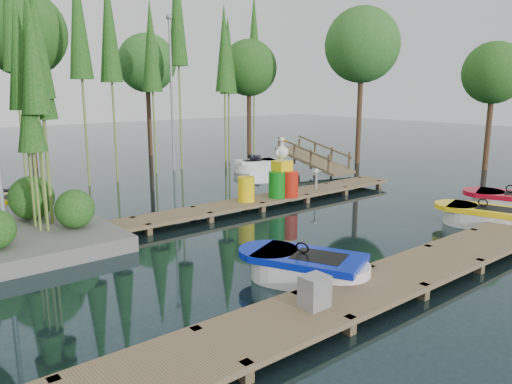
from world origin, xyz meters
TOP-DOWN VIEW (x-y plane):
  - ground_plane at (0.00, 0.00)m, footprint 90.00×90.00m
  - near_dock at (0.00, -4.50)m, footprint 18.00×1.50m
  - far_dock at (1.00, 2.50)m, footprint 15.00×1.20m
  - tree_screen at (-2.04, 10.60)m, footprint 34.42×18.53m
  - lamp_rear at (4.00, 11.00)m, footprint 0.30×0.30m
  - ramp at (9.00, 6.50)m, footprint 1.50×3.94m
  - boat_blue at (-1.13, -3.11)m, footprint 2.32×3.09m
  - boat_red at (8.24, -3.12)m, footprint 2.18×3.16m
  - boat_yellow_near at (5.84, -3.41)m, footprint 1.89×2.92m
  - boat_yellow_far at (-4.09, 7.28)m, footprint 2.65×1.94m
  - boat_white_far at (7.02, 8.34)m, footprint 2.71×1.79m
  - utility_cabinet at (-2.33, -4.50)m, footprint 0.45×0.38m
  - yellow_barrel at (1.73, 2.50)m, footprint 0.54×0.54m
  - drum_cluster at (3.23, 2.35)m, footprint 1.17×1.07m
  - seagull_post at (4.99, 2.50)m, footprint 0.47×0.25m

SIDE VIEW (x-z plane):
  - ground_plane at x=0.00m, z-range 0.00..0.00m
  - far_dock at x=1.00m, z-range -0.02..0.48m
  - near_dock at x=0.00m, z-range -0.02..0.48m
  - boat_yellow_far at x=-4.09m, z-range -0.35..0.86m
  - boat_yellow_near at x=5.84m, z-range -0.19..0.71m
  - boat_white_far at x=7.02m, z-range -0.33..0.85m
  - boat_blue at x=-1.13m, z-range -0.20..0.75m
  - boat_red at x=8.24m, z-range -0.21..0.77m
  - utility_cabinet at x=-2.33m, z-range 0.30..0.85m
  - ramp at x=9.00m, z-range -0.16..1.33m
  - yellow_barrel at x=1.73m, z-range 0.30..1.11m
  - seagull_post at x=4.99m, z-range 0.43..1.17m
  - drum_cluster at x=3.23m, z-range -0.11..1.90m
  - lamp_rear at x=4.00m, z-range 0.64..7.89m
  - tree_screen at x=-2.04m, z-range 0.96..11.27m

